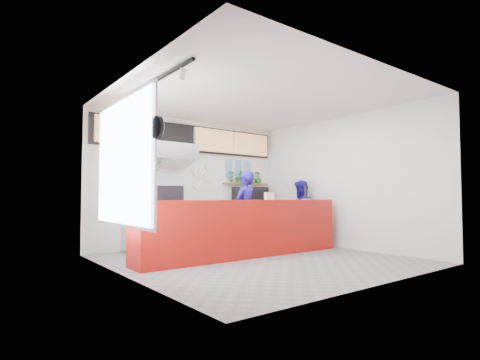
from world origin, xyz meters
TOP-DOWN VIEW (x-y plane):
  - floor at (0.00, 0.00)m, footprint 5.00×5.00m
  - ceiling at (0.00, 0.00)m, footprint 5.00×5.00m
  - wall_back at (0.00, 2.50)m, footprint 5.00×0.00m
  - wall_left at (-2.50, 0.00)m, footprint 0.00×5.00m
  - wall_right at (2.50, 0.00)m, footprint 0.00×5.00m
  - service_counter at (0.00, 0.40)m, footprint 4.50×0.60m
  - cream_band at (0.00, 2.49)m, footprint 5.00×0.02m
  - prep_bench at (-0.80, 2.20)m, footprint 1.80×0.60m
  - panini_oven at (-0.74, 2.20)m, footprint 0.69×0.69m
  - extraction_hood at (-0.80, 2.15)m, footprint 1.20×0.70m
  - hood_lip at (-0.80, 2.15)m, footprint 1.20×0.69m
  - right_bench at (1.50, 2.20)m, footprint 1.80×0.60m
  - espresso_machine at (1.58, 2.20)m, footprint 0.86×0.66m
  - espresso_tray at (1.58, 2.20)m, footprint 0.76×0.59m
  - herb_shelf at (1.60, 2.40)m, footprint 1.40×0.18m
  - menu_board_far_left at (-1.75, 2.38)m, footprint 1.10×0.10m
  - menu_board_mid_left at (-0.59, 2.38)m, footprint 1.10×0.10m
  - menu_board_mid_right at (0.57, 2.38)m, footprint 1.10×0.10m
  - menu_board_far_right at (1.73, 2.38)m, footprint 1.10×0.10m
  - soffit at (0.00, 2.46)m, footprint 4.80×0.04m
  - window_pane at (-2.47, 0.30)m, footprint 0.04×2.20m
  - window_frame at (-2.45, 0.30)m, footprint 0.03×2.30m
  - wall_clock_rim at (-2.46, -0.90)m, footprint 0.05×0.30m
  - wall_clock_face at (-2.43, -0.90)m, footprint 0.02×0.26m
  - track_rail at (-2.10, 0.00)m, footprint 0.05×2.40m
  - dec_plate_a at (0.15, 2.47)m, footprint 0.24×0.03m
  - dec_plate_b at (0.45, 2.47)m, footprint 0.24×0.03m
  - dec_plate_c at (0.15, 2.47)m, footprint 0.24×0.03m
  - dec_plate_d at (0.50, 2.47)m, footprint 0.24×0.03m
  - photo_frame_a at (1.10, 2.48)m, footprint 0.20×0.02m
  - photo_frame_b at (1.40, 2.48)m, footprint 0.20×0.02m
  - photo_frame_c at (1.70, 2.48)m, footprint 0.20×0.02m
  - photo_frame_d at (1.10, 2.48)m, footprint 0.20×0.02m
  - photo_frame_e at (1.40, 2.48)m, footprint 0.20×0.02m
  - photo_frame_f at (1.70, 2.48)m, footprint 0.20×0.02m
  - staff_center at (0.50, 1.05)m, footprint 0.73×0.59m
  - staff_right at (2.13, 0.95)m, footprint 0.96×0.94m
  - herb_a at (1.12, 2.40)m, footprint 0.18×0.14m
  - herb_b at (1.37, 2.40)m, footprint 0.21×0.18m
  - herb_c at (1.82, 2.40)m, footprint 0.31×0.28m
  - herb_d at (2.01, 2.40)m, footprint 0.23×0.22m
  - glass_vase at (-2.01, 0.34)m, footprint 0.27×0.27m
  - basil_vase at (-2.01, 0.34)m, footprint 0.40×0.35m
  - napkin_holder at (0.60, 0.38)m, footprint 0.19×0.14m
  - white_plate at (1.65, 0.33)m, footprint 0.23×0.23m
  - pepper_mill at (1.65, 0.33)m, footprint 0.09×0.09m

SIDE VIEW (x-z plane):
  - floor at x=0.00m, z-range 0.00..0.00m
  - prep_bench at x=-0.80m, z-range 0.00..0.90m
  - right_bench at x=1.50m, z-range 0.00..0.90m
  - service_counter at x=0.00m, z-range 0.00..1.10m
  - staff_right at x=2.13m, z-range 0.00..1.56m
  - staff_center at x=0.50m, z-range 0.00..1.72m
  - white_plate at x=1.65m, z-range 1.10..1.11m
  - panini_oven at x=-0.74m, z-range 0.90..1.40m
  - espresso_machine at x=1.58m, z-range 0.90..1.41m
  - napkin_holder at x=0.60m, z-range 1.10..1.25m
  - glass_vase at x=-2.01m, z-range 1.10..1.35m
  - pepper_mill at x=1.65m, z-range 1.11..1.41m
  - espresso_tray at x=1.58m, z-range 1.35..1.41m
  - dec_plate_c at x=0.15m, z-range 1.33..1.57m
  - wall_back at x=0.00m, z-range -1.00..4.00m
  - wall_left at x=-2.50m, z-range -1.00..4.00m
  - wall_right at x=2.50m, z-range -1.00..4.00m
  - herb_shelf at x=1.60m, z-range 1.48..1.52m
  - basil_vase at x=-2.01m, z-range 1.32..1.74m
  - dec_plate_b at x=0.45m, z-range 1.53..1.77m
  - herb_c at x=1.82m, z-range 1.52..1.82m
  - herb_d at x=2.01m, z-range 1.52..1.85m
  - herb_a at x=1.12m, z-range 1.52..1.85m
  - herb_b at x=1.37m, z-range 1.52..1.85m
  - window_pane at x=-2.47m, z-range 0.75..2.65m
  - window_frame at x=-2.45m, z-range 0.70..2.70m
  - dec_plate_a at x=0.15m, z-range 1.63..1.87m
  - photo_frame_d at x=1.10m, z-range 1.62..1.88m
  - photo_frame_e at x=1.40m, z-range 1.62..1.88m
  - photo_frame_f at x=1.70m, z-range 1.62..1.88m
  - dec_plate_d at x=0.50m, z-range 1.78..2.02m
  - hood_lip at x=-0.80m, z-range 1.79..2.11m
  - photo_frame_a at x=1.10m, z-range 1.88..2.12m
  - photo_frame_b at x=1.40m, z-range 1.88..2.12m
  - photo_frame_c at x=1.70m, z-range 1.88..2.12m
  - wall_clock_rim at x=-2.46m, z-range 1.90..2.20m
  - wall_clock_face at x=-2.43m, z-range 1.92..2.18m
  - extraction_hood at x=-0.80m, z-range 1.98..2.32m
  - menu_board_far_left at x=-1.75m, z-range 2.27..2.82m
  - menu_board_mid_left at x=-0.59m, z-range 2.27..2.82m
  - menu_board_mid_right at x=0.57m, z-range 2.27..2.82m
  - menu_board_far_right at x=1.73m, z-range 2.27..2.82m
  - soffit at x=0.00m, z-range 2.22..2.88m
  - cream_band at x=0.00m, z-range 2.20..3.00m
  - track_rail at x=-2.10m, z-range 2.92..2.96m
  - ceiling at x=0.00m, z-range 3.00..3.00m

